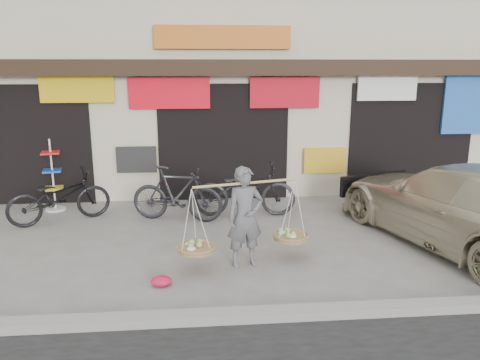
{
  "coord_description": "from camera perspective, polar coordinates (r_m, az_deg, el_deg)",
  "views": [
    {
      "loc": [
        -0.56,
        -7.25,
        3.11
      ],
      "look_at": [
        0.16,
        0.9,
        1.09
      ],
      "focal_mm": 35.0,
      "sensor_mm": 36.0,
      "label": 1
    }
  ],
  "objects": [
    {
      "name": "red_bag",
      "position": [
        7.01,
        -9.56,
        -12.04
      ],
      "size": [
        0.31,
        0.25,
        0.14
      ],
      "primitive_type": "ellipsoid",
      "color": "red",
      "rests_on": "ground"
    },
    {
      "name": "shophouse_block",
      "position": [
        13.68,
        -2.79,
        15.26
      ],
      "size": [
        14.0,
        6.32,
        7.0
      ],
      "color": "beige",
      "rests_on": "ground"
    },
    {
      "name": "ground",
      "position": [
        7.91,
        -0.57,
        -9.28
      ],
      "size": [
        70.0,
        70.0,
        0.0
      ],
      "primitive_type": "plane",
      "color": "gray",
      "rests_on": "ground"
    },
    {
      "name": "bike_2",
      "position": [
        9.79,
        0.57,
        -1.22
      ],
      "size": [
        2.17,
        0.86,
        1.12
      ],
      "primitive_type": "imported",
      "rotation": [
        0.0,
        0.0,
        1.51
      ],
      "color": "black",
      "rests_on": "ground"
    },
    {
      "name": "kerb",
      "position": [
        6.1,
        0.96,
        -16.14
      ],
      "size": [
        70.0,
        0.25,
        0.12
      ],
      "primitive_type": "cube",
      "color": "gray",
      "rests_on": "ground"
    },
    {
      "name": "street_vendor",
      "position": [
        7.32,
        0.62,
        -5.04
      ],
      "size": [
        2.1,
        0.94,
        1.6
      ],
      "rotation": [
        0.0,
        0.0,
        0.24
      ],
      "color": "slate",
      "rests_on": "ground"
    },
    {
      "name": "suv",
      "position": [
        9.03,
        25.27,
        -2.75
      ],
      "size": [
        3.41,
        5.44,
        1.47
      ],
      "rotation": [
        0.0,
        0.0,
        3.43
      ],
      "color": "beige",
      "rests_on": "ground"
    },
    {
      "name": "bike_0",
      "position": [
        10.09,
        -21.18,
        -1.93
      ],
      "size": [
        2.11,
        1.47,
        1.05
      ],
      "primitive_type": "imported",
      "rotation": [
        0.0,
        0.0,
        2.0
      ],
      "color": "black",
      "rests_on": "ground"
    },
    {
      "name": "bike_1",
      "position": [
        9.56,
        -7.67,
        -1.67
      ],
      "size": [
        1.97,
        1.01,
        1.14
      ],
      "primitive_type": "imported",
      "rotation": [
        0.0,
        0.0,
        1.31
      ],
      "color": "#27272C",
      "rests_on": "ground"
    },
    {
      "name": "display_rack",
      "position": [
        10.93,
        -21.81,
        -0.22
      ],
      "size": [
        0.44,
        0.44,
        1.58
      ],
      "rotation": [
        0.0,
        0.0,
        0.2
      ],
      "color": "silver",
      "rests_on": "ground"
    }
  ]
}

